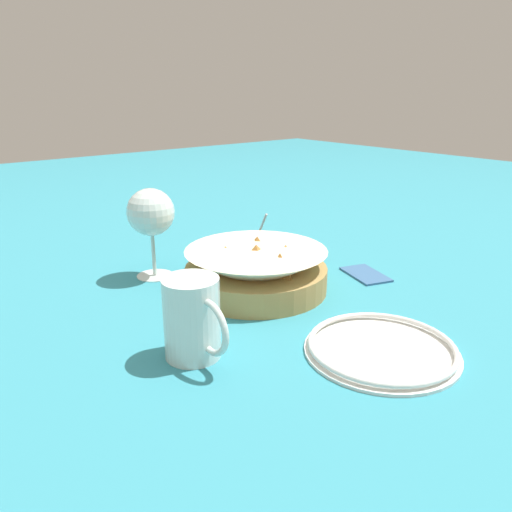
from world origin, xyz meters
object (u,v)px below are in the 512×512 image
wine_glass (151,215)px  beer_mug (193,321)px  food_basket (256,271)px  sauce_cup (257,245)px  side_plate (381,348)px

wine_glass → beer_mug: wine_glass is taller
wine_glass → beer_mug: (0.31, -0.11, -0.07)m
food_basket → wine_glass: size_ratio=1.48×
food_basket → beer_mug: beer_mug is taller
food_basket → sauce_cup: 0.21m
beer_mug → sauce_cup: bearing=129.6°
sauce_cup → side_plate: size_ratio=0.45×
beer_mug → side_plate: bearing=52.4°
food_basket → side_plate: 0.29m
side_plate → wine_glass: bearing=-168.2°
wine_glass → side_plate: size_ratio=0.81×
beer_mug → side_plate: (0.16, 0.21, -0.05)m
wine_glass → side_plate: (0.47, 0.10, -0.12)m
food_basket → wine_glass: bearing=-148.3°
beer_mug → side_plate: beer_mug is taller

